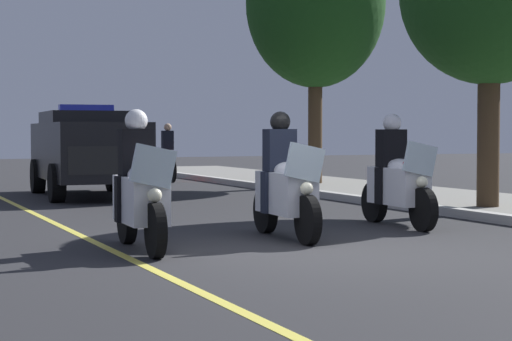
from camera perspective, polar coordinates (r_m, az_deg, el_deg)
name	(u,v)px	position (r m, az deg, el deg)	size (l,w,h in m)	color
ground_plane	(322,252)	(10.98, 4.18, -5.11)	(80.00, 80.00, 0.00)	#28282B
lane_stripe_center	(137,262)	(10.13, -7.47, -5.74)	(48.00, 0.12, 0.01)	#E0D14C
police_motorcycle_lead_left	(140,193)	(11.08, -7.30, -1.42)	(2.14, 0.60, 1.72)	black
police_motorcycle_lead_right	(285,187)	(12.22, 1.84, -1.04)	(2.14, 0.60, 1.72)	black
police_motorcycle_trailing	(397,181)	(13.92, 8.87, -0.64)	(2.14, 0.60, 1.72)	black
police_suv	(87,149)	(20.57, -10.56, 1.35)	(5.00, 2.28, 2.05)	black
cyclist_background	(168,152)	(26.49, -5.57, 1.13)	(1.76, 0.33, 1.69)	black
tree_far_back	(315,3)	(24.04, 3.76, 10.45)	(3.64, 3.64, 6.94)	#42301E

